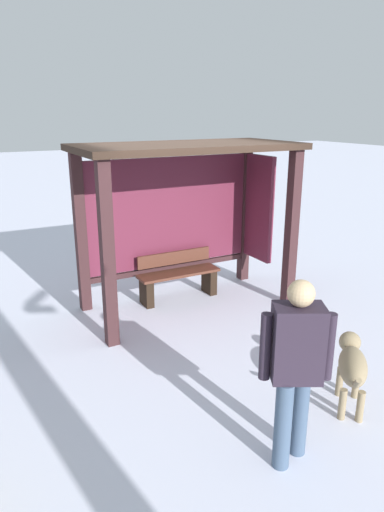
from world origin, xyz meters
TOP-DOWN VIEW (x-y plane):
  - ground_plane at (0.00, 0.00)m, footprint 60.00×60.00m
  - bus_shelter at (0.12, 0.22)m, footprint 3.05×1.50m
  - bench_left_inside at (0.00, 0.33)m, footprint 1.28×0.36m
  - person_walking at (-0.71, -3.21)m, footprint 0.55×0.41m
  - dog at (0.29, -2.89)m, footprint 0.68×0.76m

SIDE VIEW (x-z plane):
  - ground_plane at x=0.00m, z-range 0.00..0.00m
  - bench_left_inside at x=0.00m, z-range -0.02..0.70m
  - dog at x=0.29m, z-range 0.13..0.75m
  - person_walking at x=-0.71m, z-range 0.12..1.72m
  - bus_shelter at x=0.12m, z-range 0.47..2.84m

